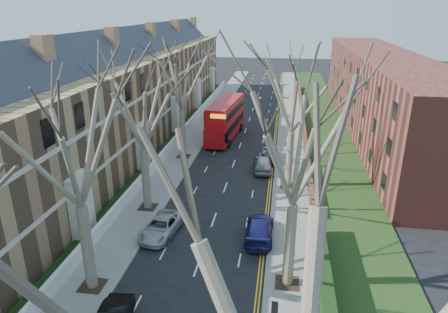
% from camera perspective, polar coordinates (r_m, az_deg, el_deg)
% --- Properties ---
extents(pavement_left, '(3.00, 102.00, 0.12)m').
position_cam_1_polar(pavement_left, '(54.43, -3.25, 4.02)').
color(pavement_left, slate).
rests_on(pavement_left, ground).
extents(pavement_right, '(3.00, 102.00, 0.12)m').
position_cam_1_polar(pavement_right, '(53.33, 9.50, 3.41)').
color(pavement_right, slate).
rests_on(pavement_right, ground).
extents(terrace_left, '(9.70, 78.00, 13.60)m').
position_cam_1_polar(terrace_left, '(47.92, -14.45, 7.86)').
color(terrace_left, '#906D49').
rests_on(terrace_left, ground).
extents(flats_right, '(13.97, 54.00, 10.00)m').
position_cam_1_polar(flats_right, '(57.39, 21.42, 8.58)').
color(flats_right, brown).
rests_on(flats_right, ground).
extents(front_wall_left, '(0.30, 78.00, 1.00)m').
position_cam_1_polar(front_wall_left, '(47.25, -7.20, 1.99)').
color(front_wall_left, white).
rests_on(front_wall_left, ground).
extents(grass_verge_right, '(6.00, 102.00, 0.06)m').
position_cam_1_polar(grass_verge_right, '(53.58, 14.32, 3.23)').
color(grass_verge_right, '#223A15').
rests_on(grass_verge_right, ground).
extents(tree_left_mid, '(10.50, 10.50, 14.71)m').
position_cam_1_polar(tree_left_mid, '(21.78, -21.02, 3.05)').
color(tree_left_mid, '#766B54').
rests_on(tree_left_mid, ground).
extents(tree_left_far, '(10.15, 10.15, 14.22)m').
position_cam_1_polar(tree_left_far, '(30.62, -11.95, 8.18)').
color(tree_left_far, '#766B54').
rests_on(tree_left_far, ground).
extents(tree_left_dist, '(10.50, 10.50, 14.71)m').
position_cam_1_polar(tree_left_dist, '(41.83, -6.25, 12.21)').
color(tree_left_dist, '#766B54').
rests_on(tree_left_dist, ground).
extents(tree_right_mid, '(10.50, 10.50, 14.71)m').
position_cam_1_polar(tree_right_mid, '(20.91, 10.42, 3.42)').
color(tree_right_mid, '#766B54').
rests_on(tree_right_mid, ground).
extents(tree_right_far, '(10.15, 10.15, 14.22)m').
position_cam_1_polar(tree_right_far, '(34.59, 9.97, 9.72)').
color(tree_right_far, '#766B54').
rests_on(tree_right_far, ground).
extents(double_decker_bus, '(3.52, 11.26, 4.63)m').
position_cam_1_polar(double_decker_bus, '(50.02, 0.22, 5.20)').
color(double_decker_bus, '#B20C13').
rests_on(double_decker_bus, ground).
extents(car_left_far, '(2.70, 4.86, 1.29)m').
position_cam_1_polar(car_left_far, '(29.76, -8.91, -9.86)').
color(car_left_far, '#A6A6AB').
rests_on(car_left_far, ground).
extents(car_right_near, '(2.02, 4.86, 1.40)m').
position_cam_1_polar(car_right_near, '(29.12, 5.09, -10.27)').
color(car_right_near, navy).
rests_on(car_right_near, ground).
extents(car_right_mid, '(2.10, 4.60, 1.53)m').
position_cam_1_polar(car_right_mid, '(40.48, 5.60, -0.98)').
color(car_right_mid, gray).
rests_on(car_right_mid, ground).
extents(car_right_far, '(1.68, 4.41, 1.44)m').
position_cam_1_polar(car_right_far, '(43.30, 6.55, 0.39)').
color(car_right_far, black).
rests_on(car_right_far, ground).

